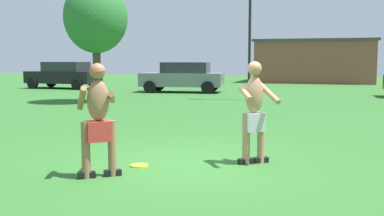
{
  "coord_description": "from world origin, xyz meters",
  "views": [
    {
      "loc": [
        2.23,
        -7.27,
        1.77
      ],
      "look_at": [
        -0.03,
        0.16,
        0.93
      ],
      "focal_mm": 42.84,
      "sensor_mm": 36.0,
      "label": 1
    }
  ],
  "objects_px": {
    "player_with_cap": "(98,115)",
    "tree_left_field": "(96,18)",
    "frisbee": "(139,165)",
    "player_in_gray": "(254,110)",
    "car_black_far_end": "(64,75)",
    "car_gray_near_post": "(183,77)",
    "lamp_post": "(250,23)"
  },
  "relations": [
    {
      "from": "car_gray_near_post",
      "to": "tree_left_field",
      "type": "bearing_deg",
      "value": -103.86
    },
    {
      "from": "player_with_cap",
      "to": "tree_left_field",
      "type": "bearing_deg",
      "value": 118.71
    },
    {
      "from": "frisbee",
      "to": "tree_left_field",
      "type": "relative_size",
      "value": 0.06
    },
    {
      "from": "player_in_gray",
      "to": "frisbee",
      "type": "bearing_deg",
      "value": -156.63
    },
    {
      "from": "player_in_gray",
      "to": "lamp_post",
      "type": "height_order",
      "value": "lamp_post"
    },
    {
      "from": "car_black_far_end",
      "to": "car_gray_near_post",
      "type": "bearing_deg",
      "value": -6.71
    },
    {
      "from": "frisbee",
      "to": "car_gray_near_post",
      "type": "bearing_deg",
      "value": 105.6
    },
    {
      "from": "player_in_gray",
      "to": "car_black_far_end",
      "type": "xyz_separation_m",
      "value": [
        -14.02,
        16.26,
        -0.09
      ]
    },
    {
      "from": "player_in_gray",
      "to": "tree_left_field",
      "type": "distance_m",
      "value": 12.17
    },
    {
      "from": "tree_left_field",
      "to": "player_with_cap",
      "type": "bearing_deg",
      "value": -61.29
    },
    {
      "from": "car_black_far_end",
      "to": "tree_left_field",
      "type": "xyz_separation_m",
      "value": [
        6.18,
        -7.28,
        2.56
      ]
    },
    {
      "from": "frisbee",
      "to": "tree_left_field",
      "type": "height_order",
      "value": "tree_left_field"
    },
    {
      "from": "player_with_cap",
      "to": "frisbee",
      "type": "distance_m",
      "value": 1.26
    },
    {
      "from": "car_black_far_end",
      "to": "lamp_post",
      "type": "height_order",
      "value": "lamp_post"
    },
    {
      "from": "car_black_far_end",
      "to": "tree_left_field",
      "type": "height_order",
      "value": "tree_left_field"
    },
    {
      "from": "player_in_gray",
      "to": "frisbee",
      "type": "distance_m",
      "value": 2.13
    },
    {
      "from": "car_gray_near_post",
      "to": "car_black_far_end",
      "type": "distance_m",
      "value": 7.8
    },
    {
      "from": "player_with_cap",
      "to": "tree_left_field",
      "type": "height_order",
      "value": "tree_left_field"
    },
    {
      "from": "player_in_gray",
      "to": "frisbee",
      "type": "xyz_separation_m",
      "value": [
        -1.78,
        -0.77,
        -0.9
      ]
    },
    {
      "from": "frisbee",
      "to": "lamp_post",
      "type": "distance_m",
      "value": 13.02
    },
    {
      "from": "player_in_gray",
      "to": "car_gray_near_post",
      "type": "height_order",
      "value": "player_in_gray"
    },
    {
      "from": "tree_left_field",
      "to": "lamp_post",
      "type": "bearing_deg",
      "value": 26.61
    },
    {
      "from": "car_black_far_end",
      "to": "lamp_post",
      "type": "xyz_separation_m",
      "value": [
        11.88,
        -4.43,
        2.46
      ]
    },
    {
      "from": "frisbee",
      "to": "tree_left_field",
      "type": "distance_m",
      "value": 11.96
    },
    {
      "from": "lamp_post",
      "to": "tree_left_field",
      "type": "xyz_separation_m",
      "value": [
        -5.7,
        -2.86,
        0.11
      ]
    },
    {
      "from": "lamp_post",
      "to": "tree_left_field",
      "type": "bearing_deg",
      "value": -153.39
    },
    {
      "from": "lamp_post",
      "to": "car_gray_near_post",
      "type": "bearing_deg",
      "value": 139.55
    },
    {
      "from": "player_with_cap",
      "to": "player_in_gray",
      "type": "relative_size",
      "value": 0.99
    },
    {
      "from": "player_in_gray",
      "to": "tree_left_field",
      "type": "height_order",
      "value": "tree_left_field"
    },
    {
      "from": "player_with_cap",
      "to": "tree_left_field",
      "type": "distance_m",
      "value": 12.26
    },
    {
      "from": "player_with_cap",
      "to": "car_gray_near_post",
      "type": "bearing_deg",
      "value": 103.95
    },
    {
      "from": "player_in_gray",
      "to": "tree_left_field",
      "type": "xyz_separation_m",
      "value": [
        -7.85,
        8.97,
        2.48
      ]
    }
  ]
}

